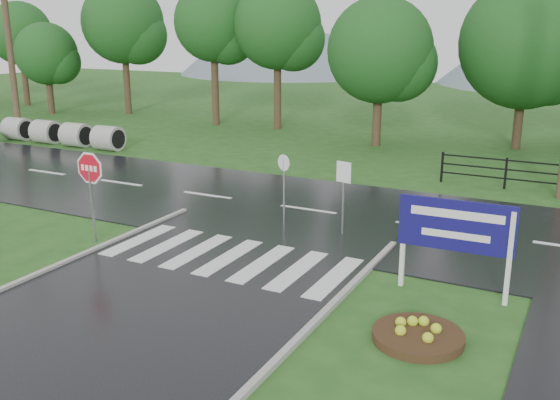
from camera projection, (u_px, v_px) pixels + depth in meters
The scene contains 12 objects.
ground at pixel (94, 342), 12.15m from camera, with size 120.00×120.00×0.00m, color #23521B.
main_road at pixel (308, 211), 20.71m from camera, with size 90.00×8.00×0.04m, color black.
crosswalk at pixel (229, 257), 16.41m from camera, with size 6.50×2.80×0.02m.
hills at pixel (537, 222), 70.48m from camera, with size 102.00×48.00×48.00m.
treeline at pixel (439, 144), 32.26m from camera, with size 83.20×5.20×10.00m.
culvert_pipes at pixel (61, 133), 31.99m from camera, with size 7.60×1.20×1.20m.
stop_sign at pixel (90, 176), 17.26m from camera, with size 1.23×0.06×2.76m.
estate_billboard at pixel (456, 231), 13.85m from camera, with size 2.57×0.15×2.25m.
flower_bed at pixel (418, 334), 12.15m from camera, with size 1.79×1.79×0.36m.
reg_sign_small at pixel (344, 184), 17.83m from camera, with size 0.48×0.14×2.22m.
reg_sign_round at pixel (284, 180), 19.11m from camera, with size 0.48×0.19×2.17m.
utility_pole_west at pixel (9, 43), 32.82m from camera, with size 1.78×0.33×9.98m.
Camera 1 is at (8.23, -8.08, 5.94)m, focal length 40.00 mm.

